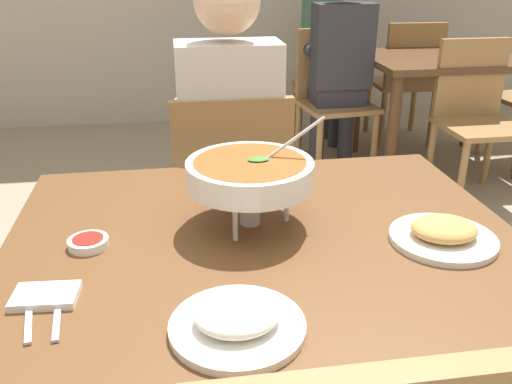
{
  "coord_description": "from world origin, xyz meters",
  "views": [
    {
      "loc": [
        -0.19,
        -1.1,
        1.34
      ],
      "look_at": [
        0.0,
        0.15,
        0.79
      ],
      "focal_mm": 38.31,
      "sensor_mm": 36.0,
      "label": 1
    }
  ],
  "objects_px": {
    "patron_bg_middle": "(340,57)",
    "sauce_dish": "(88,242)",
    "appetizer_plate": "(443,234)",
    "chair_bg_left": "(337,78)",
    "chair_diner_main": "(231,194)",
    "curry_bowl": "(250,174)",
    "patron_bg_left": "(325,43)",
    "dining_table_far": "(441,76)",
    "chair_bg_middle": "(332,91)",
    "diner_main": "(229,131)",
    "chair_bg_corner": "(407,76)",
    "rice_plate": "(237,321)",
    "chair_bg_window": "(475,110)",
    "dining_table_main": "(266,276)"
  },
  "relations": [
    {
      "from": "patron_bg_middle",
      "to": "sauce_dish",
      "type": "bearing_deg",
      "value": -119.37
    },
    {
      "from": "appetizer_plate",
      "to": "chair_bg_left",
      "type": "height_order",
      "value": "chair_bg_left"
    },
    {
      "from": "chair_bg_left",
      "to": "appetizer_plate",
      "type": "bearing_deg",
      "value": -102.02
    },
    {
      "from": "chair_diner_main",
      "to": "curry_bowl",
      "type": "distance_m",
      "value": 0.78
    },
    {
      "from": "appetizer_plate",
      "to": "patron_bg_left",
      "type": "relative_size",
      "value": 0.18
    },
    {
      "from": "dining_table_far",
      "to": "patron_bg_left",
      "type": "xyz_separation_m",
      "value": [
        -0.62,
        0.59,
        0.14
      ]
    },
    {
      "from": "sauce_dish",
      "to": "chair_bg_middle",
      "type": "xyz_separation_m",
      "value": [
        1.24,
        2.31,
        -0.24
      ]
    },
    {
      "from": "patron_bg_left",
      "to": "dining_table_far",
      "type": "bearing_deg",
      "value": -43.2
    },
    {
      "from": "curry_bowl",
      "to": "patron_bg_middle",
      "type": "distance_m",
      "value": 2.34
    },
    {
      "from": "chair_bg_left",
      "to": "patron_bg_left",
      "type": "height_order",
      "value": "patron_bg_left"
    },
    {
      "from": "sauce_dish",
      "to": "patron_bg_middle",
      "type": "distance_m",
      "value": 2.56
    },
    {
      "from": "appetizer_plate",
      "to": "sauce_dish",
      "type": "height_order",
      "value": "appetizer_plate"
    },
    {
      "from": "chair_diner_main",
      "to": "appetizer_plate",
      "type": "bearing_deg",
      "value": -65.18
    },
    {
      "from": "diner_main",
      "to": "patron_bg_middle",
      "type": "distance_m",
      "value": 1.67
    },
    {
      "from": "curry_bowl",
      "to": "appetizer_plate",
      "type": "distance_m",
      "value": 0.46
    },
    {
      "from": "patron_bg_middle",
      "to": "chair_bg_left",
      "type": "bearing_deg",
      "value": 73.97
    },
    {
      "from": "chair_diner_main",
      "to": "chair_bg_corner",
      "type": "distance_m",
      "value": 2.47
    },
    {
      "from": "chair_bg_left",
      "to": "diner_main",
      "type": "bearing_deg",
      "value": -117.28
    },
    {
      "from": "dining_table_far",
      "to": "chair_bg_left",
      "type": "xyz_separation_m",
      "value": [
        -0.55,
        0.51,
        -0.1
      ]
    },
    {
      "from": "diner_main",
      "to": "dining_table_far",
      "type": "bearing_deg",
      "value": 42.64
    },
    {
      "from": "curry_bowl",
      "to": "rice_plate",
      "type": "xyz_separation_m",
      "value": [
        -0.08,
        -0.4,
        -0.11
      ]
    },
    {
      "from": "patron_bg_middle",
      "to": "diner_main",
      "type": "bearing_deg",
      "value": -120.65
    },
    {
      "from": "chair_diner_main",
      "to": "appetizer_plate",
      "type": "height_order",
      "value": "chair_diner_main"
    },
    {
      "from": "diner_main",
      "to": "chair_bg_corner",
      "type": "distance_m",
      "value": 2.46
    },
    {
      "from": "chair_bg_window",
      "to": "patron_bg_middle",
      "type": "relative_size",
      "value": 0.69
    },
    {
      "from": "diner_main",
      "to": "chair_bg_middle",
      "type": "relative_size",
      "value": 1.46
    },
    {
      "from": "dining_table_main",
      "to": "chair_bg_middle",
      "type": "relative_size",
      "value": 1.32
    },
    {
      "from": "curry_bowl",
      "to": "patron_bg_left",
      "type": "relative_size",
      "value": 0.25
    },
    {
      "from": "diner_main",
      "to": "rice_plate",
      "type": "distance_m",
      "value": 1.14
    },
    {
      "from": "dining_table_far",
      "to": "diner_main",
      "type": "bearing_deg",
      "value": -137.36
    },
    {
      "from": "dining_table_far",
      "to": "chair_bg_window",
      "type": "height_order",
      "value": "chair_bg_window"
    },
    {
      "from": "chair_diner_main",
      "to": "dining_table_far",
      "type": "bearing_deg",
      "value": 43.29
    },
    {
      "from": "sauce_dish",
      "to": "chair_bg_middle",
      "type": "bearing_deg",
      "value": 61.78
    },
    {
      "from": "appetizer_plate",
      "to": "curry_bowl",
      "type": "bearing_deg",
      "value": 159.27
    },
    {
      "from": "diner_main",
      "to": "rice_plate",
      "type": "xyz_separation_m",
      "value": [
        -0.11,
        -1.13,
        0.01
      ]
    },
    {
      "from": "dining_table_main",
      "to": "diner_main",
      "type": "bearing_deg",
      "value": 90.0
    },
    {
      "from": "curry_bowl",
      "to": "chair_bg_left",
      "type": "height_order",
      "value": "curry_bowl"
    },
    {
      "from": "rice_plate",
      "to": "dining_table_far",
      "type": "xyz_separation_m",
      "value": [
        1.65,
        2.55,
        -0.15
      ]
    },
    {
      "from": "diner_main",
      "to": "dining_table_far",
      "type": "distance_m",
      "value": 2.1
    },
    {
      "from": "chair_bg_left",
      "to": "chair_diner_main",
      "type": "bearing_deg",
      "value": -116.88
    },
    {
      "from": "rice_plate",
      "to": "appetizer_plate",
      "type": "distance_m",
      "value": 0.56
    },
    {
      "from": "chair_bg_left",
      "to": "chair_bg_window",
      "type": "bearing_deg",
      "value": -61.29
    },
    {
      "from": "curry_bowl",
      "to": "sauce_dish",
      "type": "bearing_deg",
      "value": -170.83
    },
    {
      "from": "chair_bg_left",
      "to": "chair_bg_window",
      "type": "distance_m",
      "value": 1.12
    },
    {
      "from": "chair_bg_left",
      "to": "dining_table_far",
      "type": "bearing_deg",
      "value": -42.97
    },
    {
      "from": "chair_diner_main",
      "to": "diner_main",
      "type": "distance_m",
      "value": 0.24
    },
    {
      "from": "chair_bg_left",
      "to": "patron_bg_middle",
      "type": "xyz_separation_m",
      "value": [
        -0.14,
        -0.49,
        0.24
      ]
    },
    {
      "from": "chair_bg_middle",
      "to": "patron_bg_middle",
      "type": "xyz_separation_m",
      "value": [
        0.01,
        -0.09,
        0.24
      ]
    },
    {
      "from": "rice_plate",
      "to": "chair_bg_middle",
      "type": "relative_size",
      "value": 0.27
    },
    {
      "from": "dining_table_main",
      "to": "chair_diner_main",
      "type": "distance_m",
      "value": 0.78
    }
  ]
}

